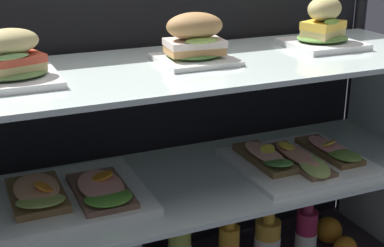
{
  "coord_description": "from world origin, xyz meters",
  "views": [
    {
      "loc": [
        -0.51,
        -1.15,
        0.98
      ],
      "look_at": [
        0.0,
        0.0,
        0.53
      ],
      "focal_mm": 52.2,
      "sensor_mm": 36.0,
      "label": 1
    }
  ],
  "objects_px": {
    "orange_fruit_near_left_post": "(329,230)",
    "open_sandwich_tray_far_left": "(299,159)",
    "plated_roll_sandwich_far_left": "(195,41)",
    "open_sandwich_tray_far_right": "(70,194)",
    "juice_bottle_tucked_behind": "(267,246)",
    "plated_roll_sandwich_far_right": "(10,63)",
    "juice_bottle_back_right": "(307,238)",
    "plated_roll_sandwich_center": "(323,29)"
  },
  "relations": [
    {
      "from": "plated_roll_sandwich_far_left",
      "to": "open_sandwich_tray_far_right",
      "type": "distance_m",
      "value": 0.45
    },
    {
      "from": "plated_roll_sandwich_center",
      "to": "open_sandwich_tray_far_right",
      "type": "xyz_separation_m",
      "value": [
        -0.69,
        -0.03,
        -0.32
      ]
    },
    {
      "from": "plated_roll_sandwich_far_right",
      "to": "plated_roll_sandwich_far_left",
      "type": "relative_size",
      "value": 1.08
    },
    {
      "from": "plated_roll_sandwich_far_right",
      "to": "juice_bottle_tucked_behind",
      "type": "height_order",
      "value": "plated_roll_sandwich_far_right"
    },
    {
      "from": "juice_bottle_tucked_behind",
      "to": "orange_fruit_near_left_post",
      "type": "bearing_deg",
      "value": 14.78
    },
    {
      "from": "plated_roll_sandwich_far_left",
      "to": "juice_bottle_tucked_behind",
      "type": "xyz_separation_m",
      "value": [
        0.22,
        -0.01,
        -0.59
      ]
    },
    {
      "from": "plated_roll_sandwich_center",
      "to": "orange_fruit_near_left_post",
      "type": "distance_m",
      "value": 0.65
    },
    {
      "from": "plated_roll_sandwich_far_left",
      "to": "juice_bottle_back_right",
      "type": "xyz_separation_m",
      "value": [
        0.35,
        -0.01,
        -0.6
      ]
    },
    {
      "from": "plated_roll_sandwich_far_right",
      "to": "juice_bottle_tucked_behind",
      "type": "distance_m",
      "value": 0.86
    },
    {
      "from": "plated_roll_sandwich_far_left",
      "to": "orange_fruit_near_left_post",
      "type": "height_order",
      "value": "plated_roll_sandwich_far_left"
    },
    {
      "from": "plated_roll_sandwich_far_left",
      "to": "open_sandwich_tray_far_left",
      "type": "height_order",
      "value": "plated_roll_sandwich_far_left"
    },
    {
      "from": "juice_bottle_tucked_behind",
      "to": "plated_roll_sandwich_center",
      "type": "bearing_deg",
      "value": 12.4
    },
    {
      "from": "plated_roll_sandwich_far_right",
      "to": "open_sandwich_tray_far_right",
      "type": "xyz_separation_m",
      "value": [
        0.1,
        0.01,
        -0.32
      ]
    },
    {
      "from": "plated_roll_sandwich_center",
      "to": "juice_bottle_tucked_behind",
      "type": "height_order",
      "value": "plated_roll_sandwich_center"
    },
    {
      "from": "open_sandwich_tray_far_right",
      "to": "juice_bottle_tucked_behind",
      "type": "relative_size",
      "value": 1.59
    },
    {
      "from": "open_sandwich_tray_far_right",
      "to": "orange_fruit_near_left_post",
      "type": "xyz_separation_m",
      "value": [
        0.79,
        0.06,
        -0.32
      ]
    },
    {
      "from": "open_sandwich_tray_far_left",
      "to": "juice_bottle_tucked_behind",
      "type": "height_order",
      "value": "open_sandwich_tray_far_left"
    },
    {
      "from": "plated_roll_sandwich_center",
      "to": "juice_bottle_back_right",
      "type": "distance_m",
      "value": 0.6
    },
    {
      "from": "plated_roll_sandwich_far_left",
      "to": "orange_fruit_near_left_post",
      "type": "bearing_deg",
      "value": 6.56
    },
    {
      "from": "plated_roll_sandwich_far_left",
      "to": "juice_bottle_tucked_behind",
      "type": "distance_m",
      "value": 0.63
    },
    {
      "from": "juice_bottle_back_right",
      "to": "juice_bottle_tucked_behind",
      "type": "bearing_deg",
      "value": -178.84
    },
    {
      "from": "plated_roll_sandwich_center",
      "to": "juice_bottle_back_right",
      "type": "relative_size",
      "value": 0.86
    },
    {
      "from": "open_sandwich_tray_far_right",
      "to": "open_sandwich_tray_far_left",
      "type": "height_order",
      "value": "open_sandwich_tray_far_right"
    },
    {
      "from": "juice_bottle_tucked_behind",
      "to": "juice_bottle_back_right",
      "type": "distance_m",
      "value": 0.13
    },
    {
      "from": "plated_roll_sandwich_far_left",
      "to": "open_sandwich_tray_far_left",
      "type": "xyz_separation_m",
      "value": [
        0.28,
        -0.04,
        -0.33
      ]
    },
    {
      "from": "plated_roll_sandwich_center",
      "to": "open_sandwich_tray_far_left",
      "type": "relative_size",
      "value": 0.53
    },
    {
      "from": "plated_roll_sandwich_far_left",
      "to": "juice_bottle_back_right",
      "type": "height_order",
      "value": "plated_roll_sandwich_far_left"
    },
    {
      "from": "plated_roll_sandwich_far_right",
      "to": "juice_bottle_back_right",
      "type": "distance_m",
      "value": 0.96
    },
    {
      "from": "plated_roll_sandwich_far_right",
      "to": "plated_roll_sandwich_far_left",
      "type": "xyz_separation_m",
      "value": [
        0.41,
        0.02,
        0.01
      ]
    },
    {
      "from": "plated_roll_sandwich_center",
      "to": "juice_bottle_tucked_behind",
      "type": "xyz_separation_m",
      "value": [
        -0.16,
        -0.03,
        -0.59
      ]
    },
    {
      "from": "juice_bottle_tucked_behind",
      "to": "plated_roll_sandwich_far_left",
      "type": "bearing_deg",
      "value": 176.08
    },
    {
      "from": "plated_roll_sandwich_far_right",
      "to": "juice_bottle_tucked_behind",
      "type": "relative_size",
      "value": 0.87
    },
    {
      "from": "orange_fruit_near_left_post",
      "to": "open_sandwich_tray_far_right",
      "type": "bearing_deg",
      "value": -175.37
    },
    {
      "from": "plated_roll_sandwich_far_left",
      "to": "juice_bottle_tucked_behind",
      "type": "height_order",
      "value": "plated_roll_sandwich_far_left"
    },
    {
      "from": "plated_roll_sandwich_far_right",
      "to": "open_sandwich_tray_far_left",
      "type": "relative_size",
      "value": 0.54
    },
    {
      "from": "juice_bottle_tucked_behind",
      "to": "juice_bottle_back_right",
      "type": "xyz_separation_m",
      "value": [
        0.13,
        0.0,
        -0.01
      ]
    },
    {
      "from": "open_sandwich_tray_far_right",
      "to": "open_sandwich_tray_far_left",
      "type": "bearing_deg",
      "value": -3.1
    },
    {
      "from": "juice_bottle_back_right",
      "to": "orange_fruit_near_left_post",
      "type": "xyz_separation_m",
      "value": [
        0.13,
        0.07,
        -0.04
      ]
    },
    {
      "from": "plated_roll_sandwich_far_right",
      "to": "open_sandwich_tray_far_left",
      "type": "distance_m",
      "value": 0.76
    },
    {
      "from": "open_sandwich_tray_far_right",
      "to": "juice_bottle_back_right",
      "type": "height_order",
      "value": "open_sandwich_tray_far_right"
    },
    {
      "from": "orange_fruit_near_left_post",
      "to": "open_sandwich_tray_far_left",
      "type": "bearing_deg",
      "value": -154.02
    },
    {
      "from": "juice_bottle_back_right",
      "to": "orange_fruit_near_left_post",
      "type": "relative_size",
      "value": 2.58
    }
  ]
}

